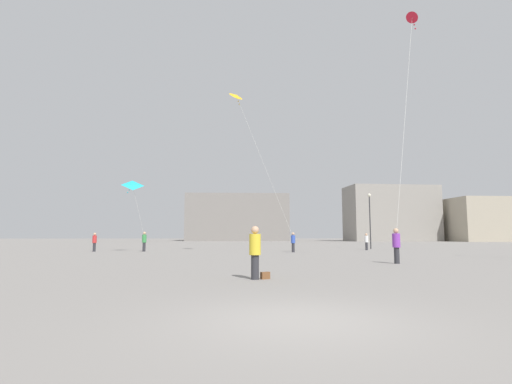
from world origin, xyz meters
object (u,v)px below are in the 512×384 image
(person_in_blue, at_px, (293,241))
(building_right_hall, at_px, (476,220))
(kite_crimson_diamond, at_px, (412,22))
(person_in_red, at_px, (95,241))
(building_left_hall, at_px, (237,218))
(building_centre_hall, at_px, (391,214))
(person_in_green, at_px, (144,241))
(person_in_purple, at_px, (396,244))
(person_in_white, at_px, (366,241))
(handbag_beside_flyer, at_px, (265,275))
(kite_amber_diamond, at_px, (237,97))
(person_in_yellow, at_px, (255,250))
(lamppost_east, at_px, (370,212))
(kite_cyan_delta, at_px, (133,186))

(person_in_blue, xyz_separation_m, building_right_hall, (49.28, 52.90, 3.88))
(kite_crimson_diamond, bearing_deg, building_right_hall, 55.78)
(person_in_red, xyz_separation_m, kite_crimson_diamond, (24.09, -12.07, 14.44))
(building_left_hall, relative_size, building_centre_hall, 1.19)
(person_in_green, relative_size, kite_crimson_diamond, 0.12)
(person_in_purple, bearing_deg, person_in_red, -171.66)
(building_left_hall, relative_size, building_right_hall, 1.84)
(person_in_purple, xyz_separation_m, building_centre_hall, (27.79, 70.59, 5.39))
(person_in_white, distance_m, kite_crimson_diamond, 20.24)
(kite_crimson_diamond, bearing_deg, handbag_beside_flyer, -134.96)
(kite_amber_diamond, bearing_deg, person_in_blue, 22.36)
(person_in_purple, relative_size, building_centre_hall, 0.09)
(handbag_beside_flyer, bearing_deg, kite_crimson_diamond, 45.04)
(person_in_yellow, relative_size, lamppost_east, 0.30)
(person_in_blue, bearing_deg, building_centre_hall, 104.39)
(kite_amber_diamond, bearing_deg, person_in_green, 153.08)
(building_left_hall, bearing_deg, handbag_beside_flyer, -89.43)
(person_in_blue, bearing_deg, kite_amber_diamond, -114.53)
(person_in_white, distance_m, handbag_beside_flyer, 27.21)
(handbag_beside_flyer, bearing_deg, kite_amber_diamond, 93.25)
(person_in_blue, xyz_separation_m, person_in_green, (-13.11, 2.15, 0.03))
(person_in_purple, bearing_deg, person_in_green, -178.18)
(kite_amber_diamond, relative_size, kite_crimson_diamond, 0.82)
(person_in_white, xyz_separation_m, kite_crimson_diamond, (-1.20, -14.11, 14.46))
(person_in_red, height_order, lamppost_east, lamppost_east)
(kite_cyan_delta, bearing_deg, person_in_yellow, -65.31)
(handbag_beside_flyer, bearing_deg, kite_cyan_delta, 115.57)
(person_in_green, relative_size, person_in_white, 1.08)
(building_right_hall, bearing_deg, person_in_red, -142.79)
(person_in_yellow, height_order, kite_amber_diamond, kite_amber_diamond)
(person_in_yellow, relative_size, building_right_hall, 0.13)
(person_in_blue, distance_m, building_right_hall, 72.40)
(person_in_green, xyz_separation_m, lamppost_east, (22.37, 5.16, 2.89))
(person_in_yellow, height_order, kite_cyan_delta, kite_cyan_delta)
(kite_crimson_diamond, bearing_deg, person_in_yellow, -135.63)
(building_centre_hall, xyz_separation_m, lamppost_east, (-22.02, -49.76, -2.54))
(person_in_blue, bearing_deg, person_in_red, -144.04)
(person_in_blue, bearing_deg, kite_cyan_delta, -139.52)
(person_in_green, xyz_separation_m, person_in_purple, (16.60, -15.66, 0.04))
(person_in_purple, height_order, handbag_beside_flyer, person_in_purple)
(kite_cyan_delta, bearing_deg, person_in_red, 156.58)
(kite_crimson_diamond, distance_m, building_left_hall, 77.34)
(person_in_blue, bearing_deg, lamppost_east, 81.41)
(person_in_green, distance_m, lamppost_east, 23.13)
(person_in_red, xyz_separation_m, building_centre_hall, (48.78, 54.88, 5.47))
(person_in_blue, height_order, lamppost_east, lamppost_east)
(person_in_yellow, bearing_deg, building_left_hall, -84.49)
(building_centre_hall, bearing_deg, person_in_blue, -118.72)
(person_in_blue, bearing_deg, person_in_green, -146.20)
(kite_cyan_delta, xyz_separation_m, building_right_hall, (63.18, 52.26, -0.91))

